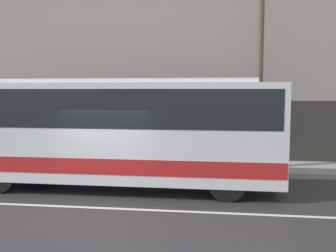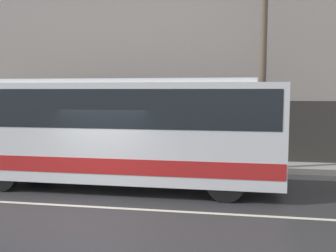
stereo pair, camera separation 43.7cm
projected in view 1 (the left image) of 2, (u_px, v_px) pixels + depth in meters
name	position (u px, v px, depth m)	size (l,w,h in m)	color
ground_plane	(94.00, 208.00, 9.72)	(60.00, 60.00, 0.00)	#2D2D30
sidewalk	(136.00, 165.00, 14.86)	(60.00, 2.43, 0.18)	gray
building_facade	(142.00, 42.00, 15.72)	(60.00, 0.35, 10.48)	gray
lane_stripe	(94.00, 208.00, 9.72)	(54.00, 0.14, 0.01)	beige
transit_bus	(106.00, 127.00, 11.72)	(10.72, 2.60, 3.38)	silver
utility_pole_near	(260.00, 48.00, 13.49)	(0.25, 0.25, 8.79)	brown
pedestrian_waiting	(43.00, 143.00, 15.32)	(0.36, 0.36, 1.55)	maroon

